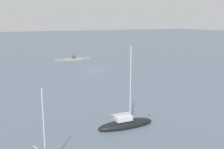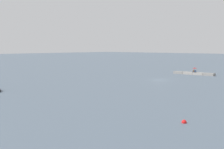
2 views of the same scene
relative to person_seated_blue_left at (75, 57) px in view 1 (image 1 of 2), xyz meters
name	(u,v)px [view 1 (image 1 of 2)]	position (x,y,z in m)	size (l,w,h in m)	color
ground_plane	(95,69)	(0.51, 15.97, -0.93)	(500.00, 500.00, 0.00)	slate
seawall_pier	(73,59)	(0.51, -0.14, -0.59)	(11.39, 1.44, 0.67)	gray
person_seated_blue_left	(75,57)	(0.00, 0.00, 0.00)	(0.41, 0.61, 0.73)	#1E2333
person_seated_brown_right	(73,57)	(0.56, -0.12, 0.00)	(0.41, 0.61, 0.73)	#1E2333
umbrella_open_red	(74,54)	(0.28, -0.15, 0.85)	(1.18, 1.18, 1.26)	black
sailboat_black_far	(126,124)	(11.88, 49.87, -0.60)	(6.69, 2.30, 9.29)	black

